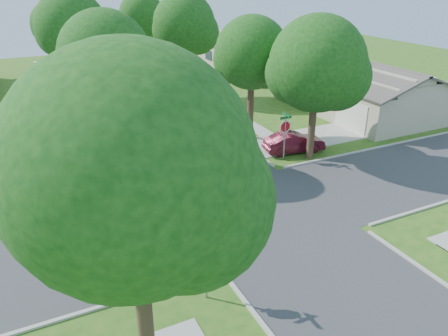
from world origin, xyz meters
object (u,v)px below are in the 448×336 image
tree_ne_corner (318,68)px  car_curb_east (132,81)px  tree_w_mid (73,30)px  tree_w_far (55,26)px  car_driveway (294,142)px  stop_sign_sw (205,250)px  tree_w_near (106,61)px  tree_e_near (252,56)px  stop_sign_ne (285,129)px  house_ne_near (357,92)px  tree_e_far (143,17)px  house_ne_far (251,57)px  tree_e_mid (185,27)px  car_curb_west (66,61)px  tree_sw_corner (134,181)px

tree_ne_corner → car_curb_east: size_ratio=2.34×
tree_w_mid → car_curb_east: (5.84, 6.12, -5.86)m
tree_w_far → car_driveway: 30.82m
stop_sign_sw → tree_w_near: bearing=89.8°
tree_e_near → car_driveway: bearing=-70.4°
tree_w_mid → tree_ne_corner: (11.00, -16.80, -0.90)m
stop_sign_ne → tree_w_near: (-9.34, 4.31, 4.08)m
tree_w_far → house_ne_near: size_ratio=0.59×
tree_w_far → car_driveway: (10.65, -28.51, -4.86)m
tree_e_far → house_ne_far: bearing=-24.0°
tree_ne_corner → house_ne_near: (9.63, 6.79, -4.08)m
tree_e_near → house_ne_far: (11.24, 19.99, -4.13)m
tree_e_mid → house_ne_far: (11.23, 7.99, -4.74)m
tree_e_near → house_ne_far: 23.30m
tree_e_mid → tree_w_far: size_ratio=1.15×
stop_sign_ne → house_ne_near: size_ratio=0.22×
stop_sign_sw → tree_w_near: (0.06, 13.71, 4.08)m
house_ne_far → car_curb_west: size_ratio=3.39×
stop_sign_sw → tree_sw_corner: size_ratio=0.31×
tree_w_near → car_driveway: bearing=-18.2°
stop_sign_sw → stop_sign_ne: 13.29m
stop_sign_sw → car_curb_east: bearing=79.5°
stop_sign_ne → house_ne_near: 12.94m
tree_w_near → tree_e_mid: bearing=51.9°
stop_sign_sw → car_curb_east: stop_sign_sw is taller
stop_sign_sw → car_curb_west: bearing=88.1°
house_ne_near → house_ne_far: bearing=90.0°
tree_w_near → tree_ne_corner: tree_w_near is taller
tree_w_far → house_ne_far: tree_w_far is taller
tree_w_mid → tree_sw_corner: size_ratio=1.00×
tree_w_far → tree_ne_corner: size_ratio=0.93×
tree_e_far → car_curb_east: 9.41m
tree_w_far → tree_ne_corner: tree_ne_corner is taller
tree_w_far → car_curb_west: 9.18m
tree_e_near → car_curb_west: tree_e_near is taller
stop_sign_ne → tree_sw_corner: (-12.14, -11.69, 4.23)m
tree_w_mid → car_curb_east: tree_w_mid is taller
tree_w_near → car_curb_east: 19.82m
tree_w_mid → tree_e_near: bearing=-52.0°
tree_w_near → tree_ne_corner: 12.02m
stop_sign_sw → tree_ne_corner: bearing=38.8°
tree_w_mid → house_ne_near: tree_w_mid is taller
tree_e_far → tree_w_far: bearing=-180.0°
tree_e_near → tree_w_far: tree_e_near is taller
house_ne_near → tree_ne_corner: bearing=-144.8°
tree_ne_corner → car_driveway: (-0.36, 1.29, -4.95)m
tree_w_far → car_curb_east: 10.26m
tree_w_near → car_curb_east: bearing=72.1°
tree_w_mid → tree_ne_corner: size_ratio=1.10×
tree_w_near → tree_w_far: bearing=90.0°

